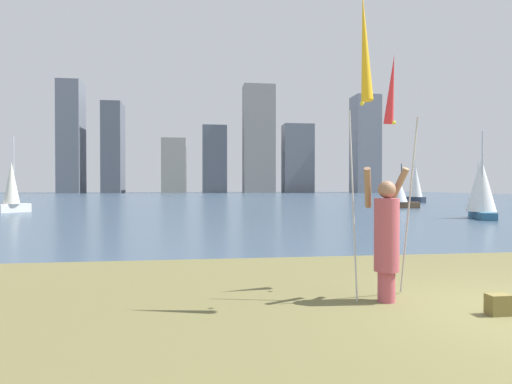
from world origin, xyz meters
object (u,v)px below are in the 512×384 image
(kite_flag_left, at_px, (364,52))
(sailboat_5, at_px, (415,184))
(sailboat_0, at_px, (481,188))
(person, at_px, (386,235))
(kite_flag_right, at_px, (392,95))
(sailboat_4, at_px, (478,201))
(sailboat_2, at_px, (12,188))
(sailboat_6, at_px, (399,193))
(bag, at_px, (499,305))

(kite_flag_left, distance_m, sailboat_5, 41.14)
(sailboat_0, distance_m, sailboat_5, 22.33)
(person, height_order, kite_flag_right, kite_flag_right)
(kite_flag_right, distance_m, sailboat_4, 36.24)
(person, height_order, sailboat_4, sailboat_4)
(sailboat_5, bearing_deg, sailboat_2, -159.72)
(kite_flag_left, height_order, sailboat_6, kite_flag_left)
(sailboat_2, bearing_deg, bag, -57.84)
(kite_flag_right, distance_m, sailboat_5, 39.84)
(sailboat_2, relative_size, sailboat_4, 1.29)
(bag, height_order, sailboat_6, sailboat_6)
(kite_flag_right, distance_m, sailboat_6, 27.75)
(bag, bearing_deg, sailboat_0, 55.81)
(sailboat_2, bearing_deg, sailboat_0, -18.56)
(bag, distance_m, sailboat_0, 18.98)
(person, bearing_deg, sailboat_5, 74.66)
(person, distance_m, bag, 1.65)
(sailboat_4, bearing_deg, bag, -124.08)
(kite_flag_right, distance_m, bag, 3.48)
(bag, distance_m, sailboat_5, 40.94)
(bag, xyz_separation_m, sailboat_4, (20.74, 30.66, 0.23))
(bag, relative_size, sailboat_4, 0.08)
(sailboat_2, bearing_deg, sailboat_5, 20.28)
(kite_flag_left, distance_m, sailboat_6, 29.06)
(sailboat_4, height_order, sailboat_6, sailboat_4)
(person, relative_size, kite_flag_right, 0.52)
(sailboat_4, relative_size, sailboat_6, 1.10)
(sailboat_6, bearing_deg, sailboat_0, -94.11)
(sailboat_4, bearing_deg, kite_flag_left, -126.61)
(bag, relative_size, sailboat_6, 0.09)
(person, relative_size, sailboat_5, 0.42)
(kite_flag_right, height_order, sailboat_0, sailboat_0)
(kite_flag_left, height_order, sailboat_2, sailboat_2)
(sailboat_4, distance_m, sailboat_6, 10.26)
(sailboat_2, distance_m, sailboat_6, 26.82)
(kite_flag_right, bearing_deg, kite_flag_left, -130.93)
(bag, bearing_deg, kite_flag_left, 159.33)
(bag, height_order, sailboat_4, sailboat_4)
(bag, distance_m, sailboat_2, 28.82)
(person, bearing_deg, kite_flag_right, 73.32)
(person, height_order, sailboat_5, sailboat_5)
(sailboat_5, bearing_deg, sailboat_0, -109.44)
(person, xyz_separation_m, sailboat_6, (12.57, 25.65, 0.19))
(person, xyz_separation_m, sailboat_2, (-14.17, 23.53, 0.58))
(person, xyz_separation_m, kite_flag_left, (-0.43, -0.23, 2.55))
(sailboat_5, bearing_deg, person, -118.18)
(kite_flag_right, bearing_deg, sailboat_0, 51.06)
(person, relative_size, sailboat_0, 0.44)
(kite_flag_right, bearing_deg, sailboat_6, 64.00)
(bag, relative_size, sailboat_2, 0.06)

